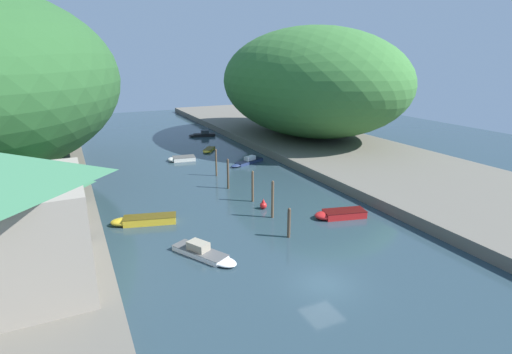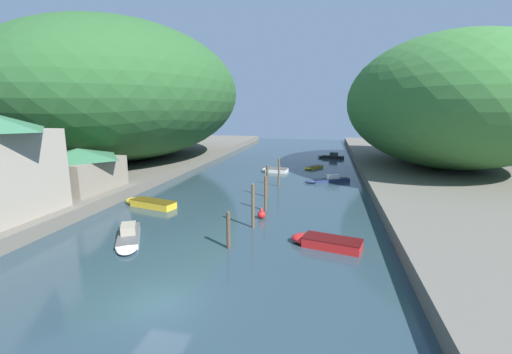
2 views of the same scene
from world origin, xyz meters
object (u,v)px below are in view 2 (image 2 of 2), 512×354
at_px(boat_yellow_tender, 274,170).
at_px(boat_mid_channel, 323,242).
at_px(boat_far_upstream, 128,237).
at_px(boat_white_cruiser, 148,203).
at_px(boat_far_right_bank, 313,168).
at_px(channel_buoy_near, 261,214).
at_px(boat_red_skiff, 331,157).
at_px(boat_open_rowboat, 327,180).
at_px(boathouse_shed, 79,168).

distance_m(boat_yellow_tender, boat_mid_channel, 29.09).
xyz_separation_m(boat_far_upstream, boat_white_cruiser, (-3.26, 8.66, 0.03)).
bearing_deg(boat_yellow_tender, boat_far_right_bank, -48.16).
xyz_separation_m(boat_mid_channel, channel_buoy_near, (-5.51, 5.22, 0.07)).
bearing_deg(boat_red_skiff, boat_open_rowboat, -169.38).
xyz_separation_m(boat_open_rowboat, channel_buoy_near, (-5.67, -16.77, 0.10)).
bearing_deg(boat_far_right_bank, boat_open_rowboat, 138.30).
xyz_separation_m(boat_red_skiff, boat_white_cruiser, (-18.16, -37.66, -0.02)).
distance_m(boat_open_rowboat, boat_mid_channel, 21.99).
bearing_deg(boat_far_upstream, boat_red_skiff, -136.60).
bearing_deg(boathouse_shed, boat_far_right_bank, 46.14).
xyz_separation_m(boat_far_right_bank, channel_buoy_near, (-3.32, -26.80, 0.23)).
relative_size(boathouse_shed, boat_red_skiff, 1.65).
bearing_deg(boat_open_rowboat, boat_far_upstream, 125.35).
height_order(boat_open_rowboat, boat_far_right_bank, boat_open_rowboat).
bearing_deg(boat_red_skiff, boat_mid_channel, -168.87).
bearing_deg(boat_yellow_tender, boat_white_cruiser, 162.75).
bearing_deg(boat_white_cruiser, channel_buoy_near, -82.35).
relative_size(boat_red_skiff, boat_yellow_tender, 1.24).
relative_size(boat_white_cruiser, boat_mid_channel, 1.16).
bearing_deg(boat_open_rowboat, boat_yellow_tender, 29.83).
bearing_deg(boat_mid_channel, boat_open_rowboat, 13.48).
height_order(boat_far_right_bank, channel_buoy_near, channel_buoy_near).
distance_m(boat_open_rowboat, channel_buoy_near, 17.70).
height_order(boat_red_skiff, boat_mid_channel, boat_red_skiff).
distance_m(boathouse_shed, boat_white_cruiser, 8.81).
distance_m(boat_red_skiff, channel_buoy_near, 39.62).
relative_size(boat_far_right_bank, boat_mid_channel, 0.73).
height_order(boat_white_cruiser, boat_far_right_bank, boat_white_cruiser).
bearing_deg(boat_red_skiff, boat_white_cruiser, 166.30).
relative_size(boat_white_cruiser, boat_far_right_bank, 1.60).
height_order(boat_red_skiff, boat_far_upstream, boat_red_skiff).
distance_m(boathouse_shed, channel_buoy_near, 20.51).
relative_size(boat_far_upstream, channel_buoy_near, 5.58).
xyz_separation_m(boathouse_shed, boat_open_rowboat, (25.82, 14.40, -3.10)).
distance_m(boat_red_skiff, boat_yellow_tender, 18.53).
relative_size(boat_red_skiff, channel_buoy_near, 4.93).
distance_m(boat_white_cruiser, boat_far_right_bank, 29.57).
bearing_deg(boat_white_cruiser, boat_yellow_tender, -9.36).
xyz_separation_m(boathouse_shed, boat_mid_channel, (25.67, -7.59, -3.07)).
distance_m(boathouse_shed, boat_far_right_bank, 34.04).
bearing_deg(boat_red_skiff, channel_buoy_near, -176.99).
xyz_separation_m(boathouse_shed, channel_buoy_near, (20.15, -2.37, -3.00)).
relative_size(boat_red_skiff, boat_far_upstream, 0.88).
distance_m(boat_red_skiff, boat_far_upstream, 48.66).
bearing_deg(boat_open_rowboat, boat_far_right_bank, -10.58).
height_order(boat_far_upstream, boat_mid_channel, boat_far_upstream).
bearing_deg(boat_far_right_bank, boat_yellow_tender, 70.19).
xyz_separation_m(boathouse_shed, boat_red_skiff, (26.38, 36.76, -3.04)).
bearing_deg(boat_white_cruiser, boat_far_upstream, -144.68).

